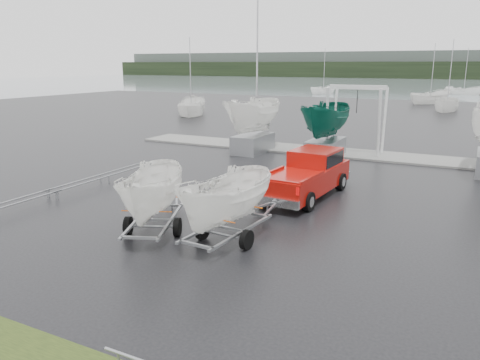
% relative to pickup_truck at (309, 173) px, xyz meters
% --- Properties ---
extents(ground_plane, '(120.00, 120.00, 0.00)m').
position_rel_pickup_truck_xyz_m(ground_plane, '(-0.04, -3.30, -0.96)').
color(ground_plane, black).
rests_on(ground_plane, ground).
extents(lake, '(300.00, 300.00, 0.00)m').
position_rel_pickup_truck_xyz_m(lake, '(-0.04, 96.70, -0.96)').
color(lake, slate).
rests_on(lake, ground).
extents(dock, '(30.00, 3.00, 0.12)m').
position_rel_pickup_truck_xyz_m(dock, '(-0.04, 9.70, -0.91)').
color(dock, gray).
rests_on(dock, ground).
extents(treeline, '(300.00, 8.00, 6.00)m').
position_rel_pickup_truck_xyz_m(treeline, '(-0.04, 166.70, 2.04)').
color(treeline, black).
rests_on(treeline, ground).
extents(far_hill, '(300.00, 6.00, 10.00)m').
position_rel_pickup_truck_xyz_m(far_hill, '(-0.04, 174.70, 4.04)').
color(far_hill, '#4C5651').
rests_on(far_hill, ground).
extents(pickup_truck, '(2.35, 5.64, 1.83)m').
position_rel_pickup_truck_xyz_m(pickup_truck, '(0.00, 0.00, 0.00)').
color(pickup_truck, '#9D0E08').
rests_on(pickup_truck, ground).
extents(trailer_hitched, '(1.82, 3.68, 4.92)m').
position_rel_pickup_truck_xyz_m(trailer_hitched, '(-0.46, -6.22, 1.72)').
color(trailer_hitched, gray).
rests_on(trailer_hitched, ground).
extents(trailer_parked, '(2.47, 3.78, 4.93)m').
position_rel_pickup_truck_xyz_m(trailer_parked, '(-2.94, -6.61, 1.72)').
color(trailer_parked, gray).
rests_on(trailer_parked, ground).
extents(boat_hoist, '(3.30, 2.18, 4.12)m').
position_rel_pickup_truck_xyz_m(boat_hoist, '(-0.44, 9.70, 1.71)').
color(boat_hoist, silver).
rests_on(boat_hoist, ground).
extents(keelboat_0, '(2.25, 3.20, 10.41)m').
position_rel_pickup_truck_xyz_m(keelboat_0, '(-6.23, 7.70, 2.59)').
color(keelboat_0, gray).
rests_on(keelboat_0, ground).
extents(keelboat_1, '(2.12, 3.20, 6.75)m').
position_rel_pickup_truck_xyz_m(keelboat_1, '(-1.70, 7.90, 2.37)').
color(keelboat_1, gray).
rests_on(keelboat_1, ground).
extents(mast_rack_0, '(0.56, 6.50, 0.06)m').
position_rel_pickup_truck_xyz_m(mast_rack_0, '(-9.04, -2.30, -0.61)').
color(mast_rack_0, gray).
rests_on(mast_rack_0, ground).
extents(moored_boat_0, '(3.76, 3.79, 11.70)m').
position_rel_pickup_truck_xyz_m(moored_boat_0, '(-21.49, 24.36, -0.95)').
color(moored_boat_0, white).
rests_on(moored_boat_0, ground).
extents(moored_boat_1, '(3.95, 3.97, 11.77)m').
position_rel_pickup_truck_xyz_m(moored_boat_1, '(-0.21, 51.53, -0.95)').
color(moored_boat_1, white).
rests_on(moored_boat_1, ground).
extents(moored_boat_2, '(2.65, 2.72, 11.34)m').
position_rel_pickup_truck_xyz_m(moored_boat_2, '(2.60, 41.11, -0.95)').
color(moored_boat_2, white).
rests_on(moored_boat_2, ground).
extents(moored_boat_4, '(3.16, 3.19, 11.11)m').
position_rel_pickup_truck_xyz_m(moored_boat_4, '(-19.56, 65.27, -0.95)').
color(moored_boat_4, white).
rests_on(moored_boat_4, ground).
extents(moored_boat_5, '(2.73, 2.67, 11.16)m').
position_rel_pickup_truck_xyz_m(moored_boat_5, '(3.13, 75.01, -0.95)').
color(moored_boat_5, white).
rests_on(moored_boat_5, ground).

